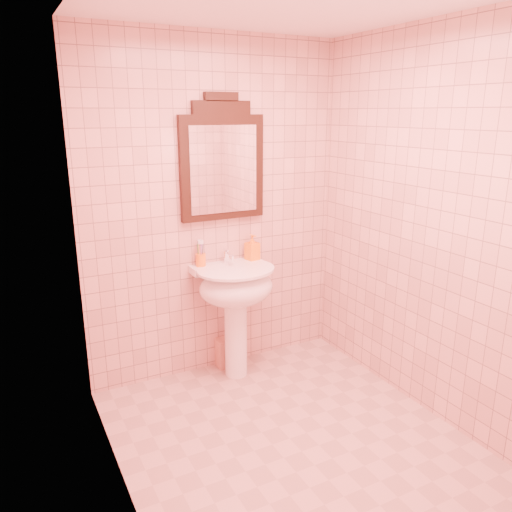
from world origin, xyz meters
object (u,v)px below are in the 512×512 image
mirror (222,162)px  toothbrush_cup (201,259)px  pedestal_sink (236,294)px  soap_dispenser (252,247)px  towel (229,352)px

mirror → toothbrush_cup: 0.73m
pedestal_sink → soap_dispenser: (0.21, 0.14, 0.30)m
soap_dispenser → towel: 0.87m
mirror → toothbrush_cup: (-0.20, -0.03, -0.70)m
pedestal_sink → towel: bearing=87.0°
mirror → toothbrush_cup: bearing=-172.3°
pedestal_sink → soap_dispenser: soap_dispenser is taller
mirror → soap_dispenser: size_ratio=4.52×
toothbrush_cup → soap_dispenser: (0.41, -0.03, 0.05)m
mirror → toothbrush_cup: mirror is taller
pedestal_sink → soap_dispenser: 0.39m
toothbrush_cup → soap_dispenser: size_ratio=0.86×
toothbrush_cup → towel: (0.21, -0.01, -0.80)m
soap_dispenser → mirror: bearing=152.8°
toothbrush_cup → towel: bearing=-1.4°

